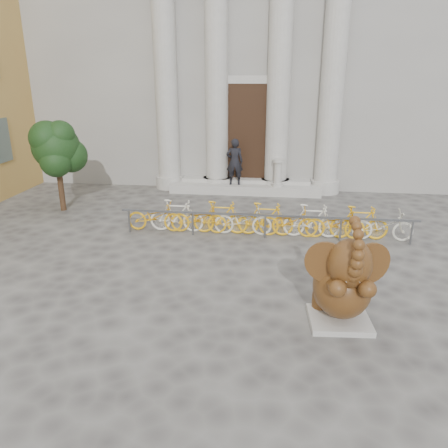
# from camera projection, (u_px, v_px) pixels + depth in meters

# --- Properties ---
(ground) EXTENTS (80.00, 80.00, 0.00)m
(ground) POSITION_uv_depth(u_px,v_px,m) (209.00, 310.00, 8.92)
(ground) COLOR #474442
(ground) RESTS_ON ground
(classical_building) EXTENTS (22.00, 10.70, 12.00)m
(classical_building) POSITION_uv_depth(u_px,v_px,m) (256.00, 42.00, 20.97)
(classical_building) COLOR gray
(classical_building) RESTS_ON ground
(entrance_steps) EXTENTS (6.00, 1.20, 0.36)m
(entrance_steps) POSITION_uv_depth(u_px,v_px,m) (245.00, 188.00, 17.68)
(entrance_steps) COLOR #A8A59E
(entrance_steps) RESTS_ON ground
(elephant_statue) EXTENTS (1.53, 1.73, 2.29)m
(elephant_statue) POSITION_uv_depth(u_px,v_px,m) (343.00, 285.00, 8.16)
(elephant_statue) COLOR #A8A59E
(elephant_statue) RESTS_ON ground
(bike_rack) EXTENTS (8.59, 0.53, 1.00)m
(bike_rack) POSITION_uv_depth(u_px,v_px,m) (266.00, 219.00, 12.88)
(bike_rack) COLOR slate
(bike_rack) RESTS_ON ground
(tree) EXTENTS (1.80, 1.64, 3.12)m
(tree) POSITION_uv_depth(u_px,v_px,m) (57.00, 148.00, 14.69)
(tree) COLOR #332114
(tree) RESTS_ON ground
(pedestrian) EXTENTS (0.69, 0.48, 1.83)m
(pedestrian) POSITION_uv_depth(u_px,v_px,m) (235.00, 162.00, 17.20)
(pedestrian) COLOR black
(pedestrian) RESTS_ON entrance_steps
(balustrade_post) EXTENTS (0.44, 0.44, 1.07)m
(balustrade_post) POSITION_uv_depth(u_px,v_px,m) (278.00, 174.00, 17.03)
(balustrade_post) COLOR #A8A59E
(balustrade_post) RESTS_ON entrance_steps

